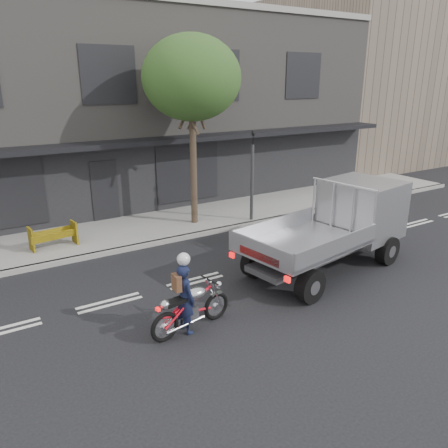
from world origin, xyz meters
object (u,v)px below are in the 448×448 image
Objects in this scene: flatbed_ute at (352,215)px; rider at (185,299)px; street_tree at (191,79)px; traffic_light_pole at (252,181)px; construction_barrier at (55,237)px; motorcycle at (191,307)px.

rider is at bearing -179.67° from flatbed_ute.
street_tree is 7.02m from flatbed_ute.
street_tree is 1.20× the size of flatbed_ute.
traffic_light_pole is at bearing -23.03° from street_tree.
rider is at bearing -76.49° from construction_barrier.
traffic_light_pole reaches higher than construction_barrier.
street_tree is at bearing 106.39° from flatbed_ute.
traffic_light_pole is (2.00, -0.85, -3.63)m from street_tree.
rider is 0.28× the size of flatbed_ute.
rider is (-3.55, -6.31, -4.49)m from street_tree.
traffic_light_pole is at bearing 36.55° from motorcycle.
motorcycle is at bearing -118.30° from street_tree.
construction_barrier is (-5.03, -0.14, -4.73)m from street_tree.
rider is 1.12× the size of construction_barrier.
construction_barrier is at bearing 174.21° from traffic_light_pole.
flatbed_ute is (0.54, -4.44, -0.23)m from traffic_light_pole.
street_tree is 1.93× the size of traffic_light_pole.
rider is at bearing -135.45° from traffic_light_pole.
street_tree reaches higher than rider.
construction_barrier is at bearing 136.53° from flatbed_ute.
flatbed_ute reaches higher than construction_barrier.
rider reaches higher than motorcycle.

